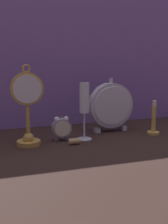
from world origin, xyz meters
name	(u,v)px	position (x,y,z in m)	size (l,w,h in m)	color
ground_plane	(91,143)	(0.00, 0.00, 0.00)	(4.00, 4.00, 0.00)	black
fabric_backdrop_drape	(66,39)	(0.00, 0.33, 0.39)	(1.28, 0.01, 0.78)	#8460A8
pocket_watch_on_stand	(28,109)	(-0.22, 0.05, 0.13)	(0.12, 0.09, 0.29)	gold
alarm_clock_twin_bell	(62,127)	(-0.09, 0.07, 0.05)	(0.07, 0.03, 0.09)	gray
mantel_clock_silver	(111,106)	(0.14, 0.14, 0.11)	(0.19, 0.04, 0.23)	silver
champagne_flute	(84,103)	(-0.01, 0.05, 0.14)	(0.06, 0.06, 0.22)	silver
brass_candlestick	(154,123)	(0.28, 0.04, 0.05)	(0.05, 0.05, 0.14)	gold
wine_cork	(74,141)	(-0.07, 0.00, 0.01)	(0.02, 0.02, 0.04)	tan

